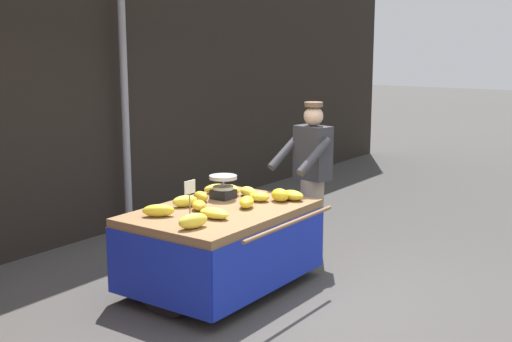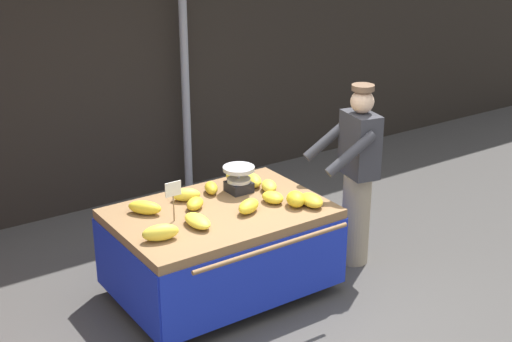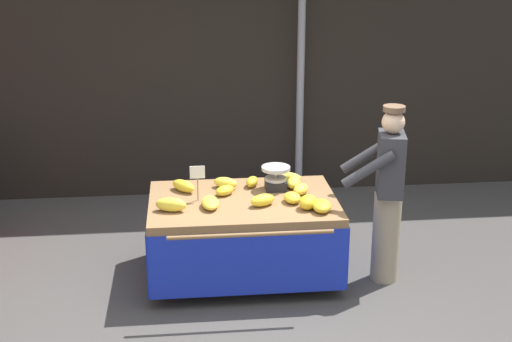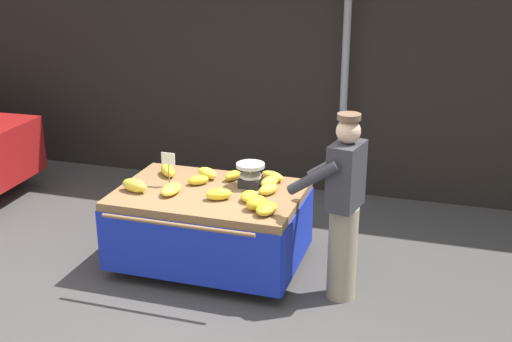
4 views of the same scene
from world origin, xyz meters
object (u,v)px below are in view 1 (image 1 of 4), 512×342
banana_bunch_4 (201,196)px  banana_bunch_10 (292,195)px  weighing_scale (223,187)px  banana_bunch_5 (231,190)px  banana_bunch_1 (247,202)px  banana_bunch_9 (280,195)px  price_sign (190,191)px  banana_bunch_6 (248,191)px  banana_bunch_8 (158,211)px  street_pole (125,116)px  banana_bunch_3 (216,188)px  banana_bunch_11 (199,205)px  vendor_person (312,180)px  banana_bunch_0 (259,197)px  banana_bunch_7 (185,201)px  banana_bunch_12 (214,213)px  banana_bunch_2 (193,221)px  banana_cart (221,229)px

banana_bunch_4 → banana_bunch_10: 0.90m
weighing_scale → banana_bunch_5: size_ratio=1.20×
banana_bunch_1 → banana_bunch_9: bearing=-15.9°
price_sign → banana_bunch_6: size_ratio=1.54×
banana_bunch_8 → banana_bunch_1: bearing=-32.4°
banana_bunch_9 → banana_bunch_10: (0.11, -0.07, -0.01)m
banana_bunch_1 → banana_bunch_9: banana_bunch_9 is taller
street_pole → banana_bunch_6: (-0.33, -2.08, -0.61)m
banana_bunch_3 → banana_bunch_8: banana_bunch_8 is taller
banana_bunch_6 → banana_bunch_4: bearing=150.4°
banana_bunch_4 → banana_bunch_11: (-0.28, -0.21, -0.00)m
banana_bunch_4 → vendor_person: size_ratio=0.12×
banana_bunch_0 → banana_bunch_7: (-0.59, 0.45, 0.01)m
banana_bunch_4 → banana_bunch_6: 0.51m
street_pole → weighing_scale: size_ratio=10.40×
banana_bunch_10 → banana_bunch_12: 1.01m
street_pole → banana_bunch_4: bearing=-112.9°
banana_bunch_0 → banana_bunch_3: size_ratio=0.79×
banana_bunch_2 → banana_bunch_0: bearing=5.3°
banana_bunch_7 → vendor_person: bearing=-19.6°
banana_bunch_0 → banana_bunch_8: banana_bunch_8 is taller
weighing_scale → banana_bunch_6: (0.22, -0.15, -0.07)m
weighing_scale → banana_bunch_8: (-0.90, 0.04, -0.06)m
banana_bunch_11 → banana_bunch_12: bearing=-116.5°
banana_bunch_6 → banana_bunch_7: (-0.71, 0.23, 0.01)m
banana_bunch_11 → banana_bunch_12: size_ratio=0.70×
banana_bunch_7 → banana_bunch_8: same height
banana_bunch_1 → banana_bunch_9: (0.40, -0.11, 0.01)m
weighing_scale → banana_bunch_8: size_ratio=0.97×
street_pole → banana_bunch_1: bearing=-107.2°
banana_cart → banana_bunch_5: size_ratio=7.68×
banana_bunch_6 → banana_bunch_12: bearing=-163.2°
banana_bunch_0 → banana_bunch_6: banana_bunch_6 is taller
weighing_scale → banana_bunch_4: (-0.22, 0.11, -0.07)m
banana_bunch_1 → vendor_person: size_ratio=0.14×
price_sign → banana_bunch_8: 0.35m
banana_bunch_1 → banana_bunch_4: banana_bunch_1 is taller
street_pole → banana_bunch_12: 2.71m
banana_bunch_2 → banana_bunch_4: bearing=36.0°
banana_bunch_3 → banana_bunch_6: banana_bunch_6 is taller
banana_bunch_8 → vendor_person: vendor_person is taller
street_pole → banana_bunch_11: (-1.06, -2.04, -0.61)m
banana_bunch_9 → banana_bunch_11: bearing=149.6°
street_pole → banana_cart: street_pole is taller
banana_bunch_5 → banana_bunch_7: banana_bunch_7 is taller
weighing_scale → banana_bunch_6: bearing=-33.1°
banana_bunch_7 → banana_bunch_3: bearing=12.1°
weighing_scale → banana_bunch_6: size_ratio=1.27×
banana_bunch_12 → banana_bunch_8: bearing=118.0°
banana_bunch_12 → banana_bunch_11: bearing=63.5°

